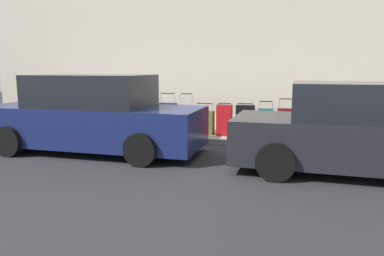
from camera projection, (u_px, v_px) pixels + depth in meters
The scene contains 18 objects.
ground_plane at pixel (186, 143), 8.93m from camera, with size 40.00×40.00×0.00m, color #28282B.
sidewalk_curb at pixel (212, 125), 11.26m from camera, with size 18.00×5.00×0.14m, color gray.
suitcase_silver_0 at pixel (329, 127), 8.39m from camera, with size 0.39×0.25×0.71m.
suitcase_navy_1 at pixel (308, 126), 8.55m from camera, with size 0.36×0.22×0.71m.
suitcase_maroon_2 at pixel (286, 123), 8.77m from camera, with size 0.45×0.20×0.97m.
suitcase_teal_3 at pixel (265, 123), 8.88m from camera, with size 0.38×0.22×0.90m.
suitcase_black_4 at pixel (245, 121), 9.04m from camera, with size 0.45×0.23×0.83m.
suitcase_red_5 at pixel (224, 120), 9.11m from camera, with size 0.39×0.23×0.84m.
suitcase_olive_6 at pixel (205, 122), 9.34m from camera, with size 0.50×0.24×0.81m.
suitcase_silver_7 at pixel (186, 119), 9.58m from camera, with size 0.38×0.20×1.04m.
suitcase_navy_8 at pixel (168, 117), 9.69m from camera, with size 0.45×0.25×1.04m.
suitcase_maroon_9 at pixel (150, 120), 9.91m from camera, with size 0.47×0.23×0.85m.
suitcase_teal_10 at pixel (130, 116), 9.95m from camera, with size 0.45×0.27×0.98m.
suitcase_black_11 at pixel (113, 116), 10.19m from camera, with size 0.50×0.29×0.97m.
fire_hydrant at pixel (84, 112), 10.46m from camera, with size 0.39×0.21×0.81m.
bollard_post at pixel (65, 112), 10.47m from camera, with size 0.15×0.15×0.84m, color brown.
parked_car_charcoal_0 at pixel (358, 131), 6.28m from camera, with size 4.31×2.08×1.58m.
parked_car_navy_1 at pixel (93, 116), 7.90m from camera, with size 4.87×2.11×1.68m.
Camera 1 is at (-2.85, 8.27, 1.82)m, focal length 33.90 mm.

